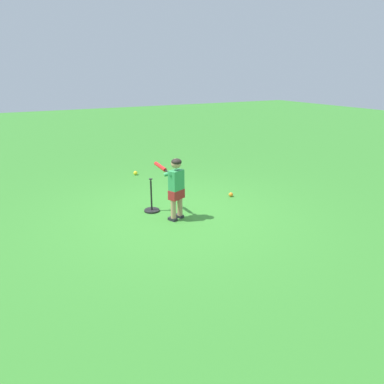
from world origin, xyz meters
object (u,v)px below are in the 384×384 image
child_batter (175,183)px  play_ball_midfield (231,195)px  play_ball_far_right (135,173)px  batting_tee (152,206)px

child_batter → play_ball_midfield: size_ratio=12.08×
child_batter → play_ball_far_right: (-2.96, 0.33, -0.60)m
play_ball_far_right → child_batter: bearing=-6.3°
play_ball_midfield → play_ball_far_right: (-2.46, -1.17, 0.01)m
child_batter → play_ball_midfield: 1.69m
play_ball_midfield → play_ball_far_right: bearing=-154.6°
play_ball_midfield → play_ball_far_right: size_ratio=0.88×
play_ball_midfield → batting_tee: 1.73m
batting_tee → play_ball_midfield: bearing=89.2°
child_batter → batting_tee: (-0.52, -0.23, -0.55)m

